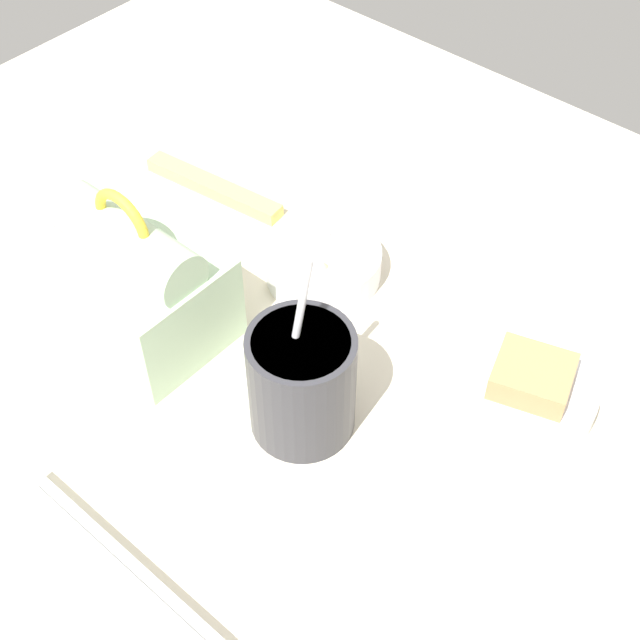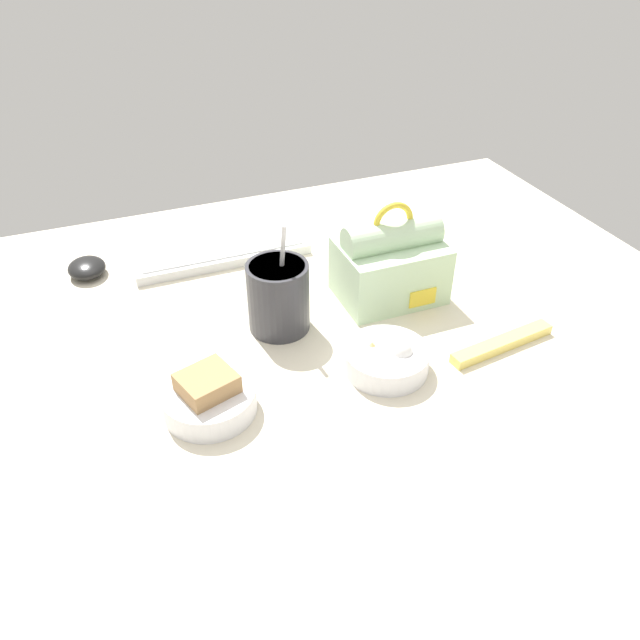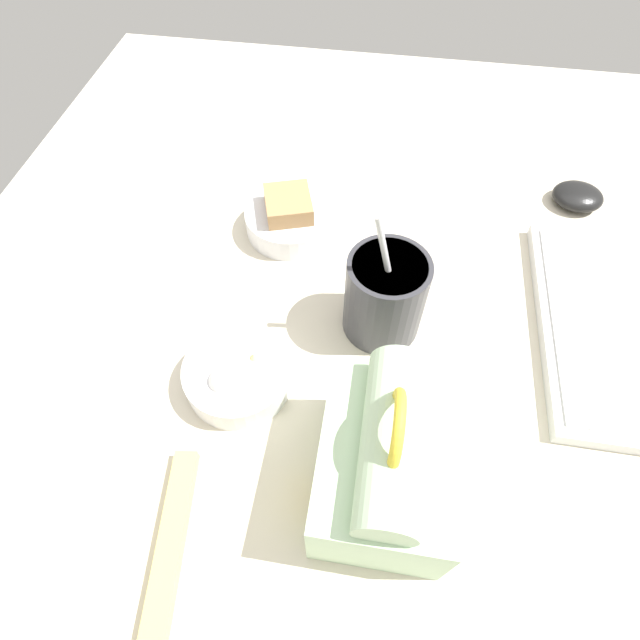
# 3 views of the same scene
# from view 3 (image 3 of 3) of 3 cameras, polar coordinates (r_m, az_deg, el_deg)

# --- Properties ---
(desk_surface) EXTENTS (1.40, 1.10, 0.02)m
(desk_surface) POSITION_cam_3_polar(r_m,az_deg,el_deg) (0.65, 1.14, -1.72)
(desk_surface) COLOR beige
(desk_surface) RESTS_ON ground
(keyboard) EXTENTS (0.33, 0.12, 0.02)m
(keyboard) POSITION_cam_3_polar(r_m,az_deg,el_deg) (0.72, 28.48, -0.44)
(keyboard) COLOR silver
(keyboard) RESTS_ON desk_surface
(lunch_bag) EXTENTS (0.17, 0.13, 0.17)m
(lunch_bag) POSITION_cam_3_polar(r_m,az_deg,el_deg) (0.50, 7.49, -15.63)
(lunch_bag) COLOR #B7D6AD
(lunch_bag) RESTS_ON desk_surface
(soup_cup) EXTENTS (0.10, 0.10, 0.19)m
(soup_cup) POSITION_cam_3_polar(r_m,az_deg,el_deg) (0.60, 7.44, 2.81)
(soup_cup) COLOR #333338
(soup_cup) RESTS_ON desk_surface
(bento_bowl_sandwich) EXTENTS (0.13, 0.13, 0.06)m
(bento_bowl_sandwich) POSITION_cam_3_polar(r_m,az_deg,el_deg) (0.74, -3.54, 11.56)
(bento_bowl_sandwich) COLOR silver
(bento_bowl_sandwich) RESTS_ON desk_surface
(bento_bowl_snacks) EXTENTS (0.12, 0.12, 0.05)m
(bento_bowl_snacks) POSITION_cam_3_polar(r_m,az_deg,el_deg) (0.59, -9.35, -6.15)
(bento_bowl_snacks) COLOR silver
(bento_bowl_snacks) RESTS_ON desk_surface
(computer_mouse) EXTENTS (0.07, 0.08, 0.03)m
(computer_mouse) POSITION_cam_3_polar(r_m,az_deg,el_deg) (0.88, 27.37, 12.45)
(computer_mouse) COLOR black
(computer_mouse) RESTS_ON desk_surface
(chopstick_case) EXTENTS (0.19, 0.05, 0.02)m
(chopstick_case) POSITION_cam_3_polar(r_m,az_deg,el_deg) (0.55, -16.70, -23.51)
(chopstick_case) COLOR #EFD666
(chopstick_case) RESTS_ON desk_surface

